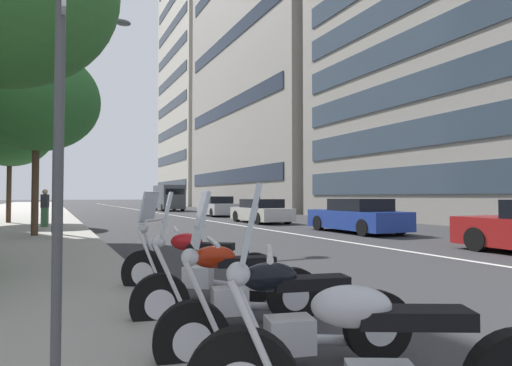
# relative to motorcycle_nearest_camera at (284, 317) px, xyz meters

# --- Properties ---
(lane_centre_stripe) EXTENTS (110.00, 0.16, 0.01)m
(lane_centre_stripe) POSITION_rel_motorcycle_nearest_camera_xyz_m (33.54, -6.59, -0.43)
(lane_centre_stripe) COLOR silver
(lane_centre_stripe) RESTS_ON ground
(motorcycle_nearest_camera) EXTENTS (0.74, 2.16, 1.46)m
(motorcycle_nearest_camera) POSITION_rel_motorcycle_nearest_camera_xyz_m (0.00, 0.00, 0.00)
(motorcycle_nearest_camera) COLOR black
(motorcycle_nearest_camera) RESTS_ON ground
(motorcycle_under_tarp) EXTENTS (0.69, 2.06, 1.47)m
(motorcycle_under_tarp) POSITION_rel_motorcycle_nearest_camera_xyz_m (1.24, 0.02, 0.00)
(motorcycle_under_tarp) COLOR black
(motorcycle_under_tarp) RESTS_ON ground
(motorcycle_by_sign_pole) EXTENTS (1.45, 1.87, 1.49)m
(motorcycle_by_sign_pole) POSITION_rel_motorcycle_nearest_camera_xyz_m (2.62, -0.08, 0.01)
(motorcycle_by_sign_pole) COLOR black
(motorcycle_by_sign_pole) RESTS_ON ground
(car_far_down_avenue) EXTENTS (4.50, 1.96, 1.33)m
(car_far_down_avenue) POSITION_rel_motorcycle_nearest_camera_xyz_m (10.31, -9.15, 0.19)
(car_far_down_avenue) COLOR navy
(car_far_down_avenue) RESTS_ON ground
(car_following_behind) EXTENTS (4.24, 1.93, 1.28)m
(car_following_behind) POSITION_rel_motorcycle_nearest_camera_xyz_m (17.58, -8.53, 0.17)
(car_following_behind) COLOR beige
(car_following_behind) RESTS_ON ground
(car_approaching_light) EXTENTS (4.36, 2.05, 1.43)m
(car_approaching_light) POSITION_rel_motorcycle_nearest_camera_xyz_m (26.01, -9.17, 0.24)
(car_approaching_light) COLOR #B7B7BC
(car_approaching_light) RESTS_ON ground
(delivery_van_ahead) EXTENTS (5.09, 2.27, 2.53)m
(delivery_van_ahead) POSITION_rel_motorcycle_nearest_camera_xyz_m (38.89, -8.83, 0.92)
(delivery_van_ahead) COLOR #4C5156
(delivery_van_ahead) RESTS_ON ground
(parking_sign_by_curb) EXTENTS (0.32, 0.06, 2.81)m
(parking_sign_by_curb) POSITION_rel_motorcycle_nearest_camera_xyz_m (-0.26, 1.69, 1.40)
(parking_sign_by_curb) COLOR #47494C
(parking_sign_by_curb) RESTS_ON sidewalk_right_plaza
(street_lamp_with_banners) EXTENTS (1.26, 2.57, 7.87)m
(street_lamp_with_banners) POSITION_rel_motorcycle_nearest_camera_xyz_m (13.04, 1.25, 4.47)
(street_lamp_with_banners) COLOR #232326
(street_lamp_with_banners) RESTS_ON sidewalk_right_plaza
(street_tree_mid_sidewalk) EXTENTS (3.99, 3.99, 6.16)m
(street_tree_mid_sidewalk) POSITION_rel_motorcycle_nearest_camera_xyz_m (12.59, 2.21, 4.17)
(street_tree_mid_sidewalk) COLOR #473323
(street_tree_mid_sidewalk) RESTS_ON sidewalk_right_plaza
(street_tree_by_lamp_post) EXTENTS (3.99, 3.99, 6.14)m
(street_tree_by_lamp_post) POSITION_rel_motorcycle_nearest_camera_xyz_m (20.87, 3.60, 4.15)
(street_tree_by_lamp_post) COLOR #473323
(street_tree_by_lamp_post) RESTS_ON sidewalk_right_plaza
(pedestrian_on_plaza) EXTENTS (0.44, 0.33, 1.58)m
(pedestrian_on_plaza) POSITION_rel_motorcycle_nearest_camera_xyz_m (16.83, 1.97, 0.51)
(pedestrian_on_plaza) COLOR #3F724C
(pedestrian_on_plaza) RESTS_ON sidewalk_right_plaza
(office_tower_far_left_down_avenue) EXTENTS (26.80, 17.46, 44.26)m
(office_tower_far_left_down_avenue) POSITION_rel_motorcycle_nearest_camera_xyz_m (39.58, -24.24, 21.70)
(office_tower_far_left_down_avenue) COLOR gray
(office_tower_far_left_down_avenue) RESTS_ON ground
(office_tower_mid_left) EXTENTS (19.48, 16.95, 39.95)m
(office_tower_mid_left) POSITION_rel_motorcycle_nearest_camera_xyz_m (64.47, -23.98, 19.55)
(office_tower_mid_left) COLOR #B7B2A3
(office_tower_mid_left) RESTS_ON ground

